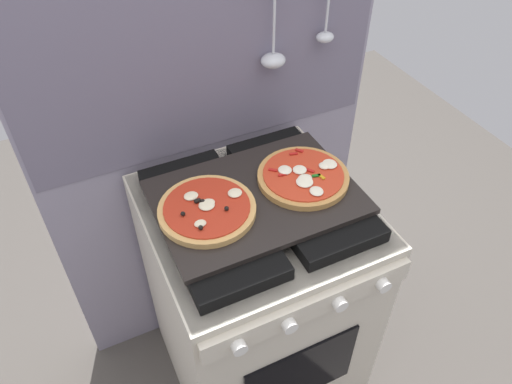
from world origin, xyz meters
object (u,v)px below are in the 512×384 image
object	(u,v)px
stove	(256,297)
pizza_right	(303,176)
pizza_left	(207,209)
baking_tray	(256,197)

from	to	relation	value
stove	pizza_right	distance (m)	0.50
pizza_left	pizza_right	world-z (taller)	pizza_left
pizza_left	pizza_right	bearing A→B (deg)	1.49
stove	pizza_left	world-z (taller)	pizza_left
baking_tray	pizza_right	size ratio (longest dim) A/B	2.13
pizza_left	baking_tray	bearing A→B (deg)	2.02
stove	pizza_left	bearing A→B (deg)	-178.64
baking_tray	pizza_right	xyz separation A→B (m)	(0.15, 0.00, 0.02)
stove	baking_tray	size ratio (longest dim) A/B	1.67
stove	baking_tray	distance (m)	0.46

